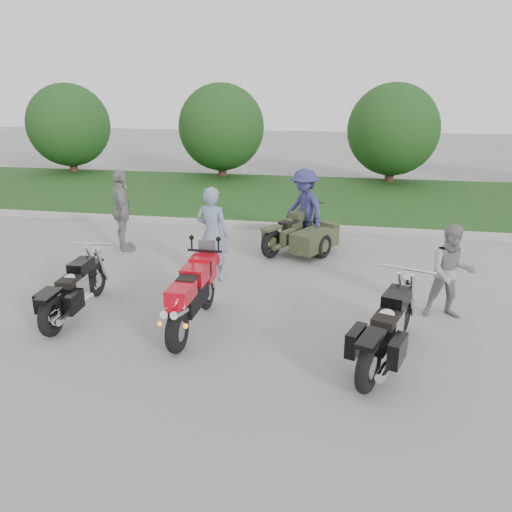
% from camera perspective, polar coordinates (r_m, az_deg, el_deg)
% --- Properties ---
extents(ground, '(80.00, 80.00, 0.00)m').
position_cam_1_polar(ground, '(8.65, -6.64, -7.19)').
color(ground, '#969691').
rests_on(ground, ground).
extents(curb, '(60.00, 0.30, 0.15)m').
position_cam_1_polar(curb, '(14.12, 0.46, 3.53)').
color(curb, '#A19E97').
rests_on(curb, ground).
extents(grass_strip, '(60.00, 8.00, 0.14)m').
position_cam_1_polar(grass_strip, '(18.11, 2.80, 6.87)').
color(grass_strip, '#26571D').
rests_on(grass_strip, ground).
extents(tree_far_left, '(3.60, 3.60, 4.00)m').
position_cam_1_polar(tree_far_left, '(24.37, -20.61, 13.81)').
color(tree_far_left, '#3F2B1C').
rests_on(tree_far_left, ground).
extents(tree_mid_left, '(3.60, 3.60, 4.00)m').
position_cam_1_polar(tree_mid_left, '(21.66, -3.97, 14.45)').
color(tree_mid_left, '#3F2B1C').
rests_on(tree_mid_left, ground).
extents(tree_mid_right, '(3.60, 3.60, 4.00)m').
position_cam_1_polar(tree_mid_right, '(21.04, 15.40, 13.74)').
color(tree_mid_right, '#3F2B1C').
rests_on(tree_mid_right, ground).
extents(sportbike_red, '(0.37, 2.23, 1.06)m').
position_cam_1_polar(sportbike_red, '(8.07, -7.34, -4.34)').
color(sportbike_red, black).
rests_on(sportbike_red, ground).
extents(cruiser_left, '(0.44, 2.29, 0.88)m').
position_cam_1_polar(cruiser_left, '(9.09, -20.17, -3.87)').
color(cruiser_left, black).
rests_on(cruiser_left, ground).
extents(cruiser_right, '(0.96, 2.41, 0.96)m').
position_cam_1_polar(cruiser_right, '(7.32, 14.72, -8.46)').
color(cruiser_right, black).
rests_on(cruiser_right, ground).
extents(cruiser_sidecar, '(1.77, 2.20, 0.91)m').
position_cam_1_polar(cruiser_sidecar, '(11.86, 5.54, 2.24)').
color(cruiser_sidecar, black).
rests_on(cruiser_sidecar, ground).
extents(person_stripe, '(0.78, 0.59, 1.93)m').
position_cam_1_polar(person_stripe, '(10.09, -5.00, 2.53)').
color(person_stripe, slate).
rests_on(person_stripe, ground).
extents(person_grey, '(0.83, 0.67, 1.64)m').
position_cam_1_polar(person_grey, '(8.99, 21.41, -1.73)').
color(person_grey, gray).
rests_on(person_grey, ground).
extents(person_denim, '(1.38, 1.39, 1.93)m').
position_cam_1_polar(person_denim, '(12.30, 5.54, 5.44)').
color(person_denim, navy).
rests_on(person_denim, ground).
extents(person_back, '(1.01, 1.23, 1.96)m').
position_cam_1_polar(person_back, '(12.34, -15.08, 5.01)').
color(person_back, gray).
rests_on(person_back, ground).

